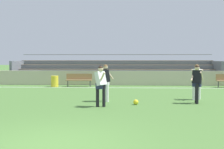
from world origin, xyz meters
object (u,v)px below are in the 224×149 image
object	(u,v)px
player_white_challenging	(101,83)
player_white_wide_right	(197,79)
bleacher_stand	(115,71)
bench_centre_sideline	(79,79)
player_dark_pressing_high	(105,79)
soccer_ball	(136,102)
player_dark_deep_cover	(197,81)
trash_bin	(55,81)

from	to	relation	value
player_white_challenging	player_white_wide_right	distance (m)	4.88
bleacher_stand	player_white_challenging	world-z (taller)	bleacher_stand
player_white_challenging	bench_centre_sideline	bearing A→B (deg)	105.49
bleacher_stand	player_white_wide_right	distance (m)	10.41
bleacher_stand	bench_centre_sideline	xyz separation A→B (m)	(-2.38, -3.59, -0.42)
player_dark_pressing_high	soccer_ball	xyz separation A→B (m)	(1.35, -0.85, -0.89)
player_dark_deep_cover	trash_bin	bearing A→B (deg)	139.38
player_dark_pressing_high	player_dark_deep_cover	distance (m)	4.01
player_white_challenging	bleacher_stand	bearing A→B (deg)	89.41
player_dark_pressing_high	player_white_wide_right	size ratio (longest dim) A/B	1.00
player_dark_pressing_high	player_white_challenging	world-z (taller)	player_dark_pressing_high
player_white_challenging	player_white_wide_right	bearing A→B (deg)	27.02
bench_centre_sideline	player_white_challenging	xyz separation A→B (m)	(2.26, -8.14, 0.44)
bench_centre_sideline	bleacher_stand	bearing A→B (deg)	56.49
player_dark_pressing_high	player_white_wide_right	bearing A→B (deg)	10.00
player_white_wide_right	player_dark_pressing_high	bearing A→B (deg)	-170.00
bleacher_stand	soccer_ball	world-z (taller)	bleacher_stand
player_dark_pressing_high	player_dark_deep_cover	size ratio (longest dim) A/B	1.01
bench_centre_sideline	trash_bin	bearing A→B (deg)	-172.93
bleacher_stand	player_white_challenging	bearing A→B (deg)	-90.59
soccer_ball	bench_centre_sideline	bearing A→B (deg)	116.11
bleacher_stand	player_dark_pressing_high	world-z (taller)	bleacher_stand
bench_centre_sideline	soccer_ball	size ratio (longest dim) A/B	8.18
player_dark_pressing_high	player_white_wide_right	world-z (taller)	player_white_wide_right
trash_bin	soccer_ball	distance (m)	9.07
player_dark_pressing_high	player_white_challenging	xyz separation A→B (m)	(-0.08, -1.47, -0.02)
player_white_challenging	player_white_wide_right	size ratio (longest dim) A/B	0.98
player_dark_pressing_high	soccer_ball	bearing A→B (deg)	-32.34
player_dark_pressing_high	soccer_ball	distance (m)	1.83
bench_centre_sideline	soccer_ball	world-z (taller)	bench_centre_sideline
player_dark_pressing_high	player_white_challenging	size ratio (longest dim) A/B	1.01
bench_centre_sideline	player_dark_pressing_high	world-z (taller)	player_dark_pressing_high
trash_bin	player_white_wide_right	bearing A→B (deg)	-34.66
player_white_challenging	player_white_wide_right	xyz separation A→B (m)	(4.35, 2.22, 0.02)
trash_bin	player_dark_deep_cover	xyz separation A→B (m)	(8.00, -6.86, 0.60)
bleacher_stand	player_dark_pressing_high	size ratio (longest dim) A/B	9.76
player_dark_deep_cover	player_white_wide_right	xyz separation A→B (m)	(0.27, 1.14, 0.02)
player_dark_deep_cover	bench_centre_sideline	bearing A→B (deg)	131.88
player_dark_deep_cover	soccer_ball	distance (m)	2.82
player_dark_pressing_high	trash_bin	bearing A→B (deg)	121.75
player_white_wide_right	bench_centre_sideline	bearing A→B (deg)	138.12
player_white_wide_right	bleacher_stand	bearing A→B (deg)	113.97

